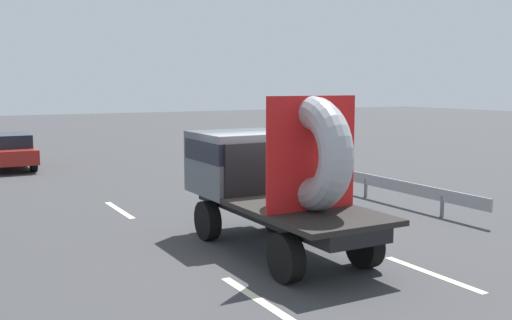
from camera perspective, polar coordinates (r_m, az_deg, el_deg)
ground_plane at (r=12.32m, az=1.26°, el=-8.55°), size 120.00×120.00×0.00m
flatbed_truck at (r=12.21m, az=0.98°, el=-1.14°), size 2.02×5.13×3.16m
distant_sedan at (r=25.80m, az=-22.87°, el=0.90°), size 1.85×4.33×1.41m
guardrail at (r=19.24m, az=7.66°, el=-1.27°), size 0.10×12.12×0.71m
lane_dash_left_near at (r=9.31m, az=1.16°, el=-13.82°), size 0.16×2.96×0.01m
lane_dash_left_far at (r=16.43m, az=-13.02°, el=-4.70°), size 0.16×2.36×0.01m
lane_dash_right_near at (r=11.20m, az=16.59°, el=-10.45°), size 0.16×2.32×0.01m
lane_dash_right_far at (r=17.78m, az=-2.79°, el=-3.62°), size 0.16×2.46×0.01m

